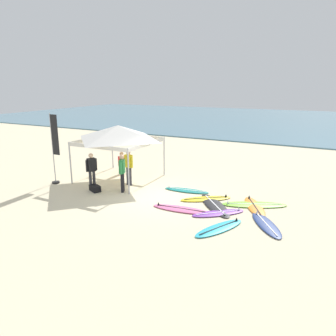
# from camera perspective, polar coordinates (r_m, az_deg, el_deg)

# --- Properties ---
(ground_plane) EXTENTS (80.00, 80.00, 0.00)m
(ground_plane) POSITION_cam_1_polar(r_m,az_deg,el_deg) (13.98, -2.14, -4.96)
(ground_plane) COLOR beige
(sea) EXTENTS (80.00, 36.00, 0.10)m
(sea) POSITION_cam_1_polar(r_m,az_deg,el_deg) (44.73, 18.78, 8.03)
(sea) COLOR #568499
(sea) RESTS_ON ground
(canopy_tent) EXTENTS (3.46, 3.46, 2.75)m
(canopy_tent) POSITION_cam_1_polar(r_m,az_deg,el_deg) (16.03, -8.85, 6.26)
(canopy_tent) COLOR #B7B7BC
(canopy_tent) RESTS_ON ground
(surfboard_pink) EXTENTS (2.34, 0.82, 0.19)m
(surfboard_pink) POSITION_cam_1_polar(r_m,az_deg,el_deg) (12.47, 2.26, -7.31)
(surfboard_pink) COLOR pink
(surfboard_pink) RESTS_ON ground
(surfboard_orange) EXTENTS (1.50, 2.21, 0.19)m
(surfboard_orange) POSITION_cam_1_polar(r_m,az_deg,el_deg) (13.15, 15.14, -6.63)
(surfboard_orange) COLOR orange
(surfboard_orange) RESTS_ON ground
(surfboard_cyan) EXTENTS (1.43, 2.18, 0.19)m
(surfboard_cyan) POSITION_cam_1_polar(r_m,az_deg,el_deg) (11.05, 9.14, -10.50)
(surfboard_cyan) COLOR #23B2CC
(surfboard_cyan) RESTS_ON ground
(surfboard_purple) EXTENTS (1.91, 1.81, 0.19)m
(surfboard_purple) POSITION_cam_1_polar(r_m,az_deg,el_deg) (12.24, 8.97, -7.92)
(surfboard_purple) COLOR purple
(surfboard_purple) RESTS_ON ground
(surfboard_yellow) EXTENTS (2.09, 1.79, 0.19)m
(surfboard_yellow) POSITION_cam_1_polar(r_m,az_deg,el_deg) (13.61, 6.78, -5.45)
(surfboard_yellow) COLOR yellow
(surfboard_yellow) RESTS_ON ground
(surfboard_navy) EXTENTS (1.65, 2.16, 0.19)m
(surfboard_navy) POSITION_cam_1_polar(r_m,az_deg,el_deg) (11.68, 17.06, -9.57)
(surfboard_navy) COLOR navy
(surfboard_navy) RESTS_ON ground
(surfboard_black) EXTENTS (2.19, 2.45, 0.19)m
(surfboard_black) POSITION_cam_1_polar(r_m,az_deg,el_deg) (12.97, 8.32, -6.56)
(surfboard_black) COLOR black
(surfboard_black) RESTS_ON ground
(surfboard_teal) EXTENTS (2.12, 0.78, 0.19)m
(surfboard_teal) POSITION_cam_1_polar(r_m,az_deg,el_deg) (14.58, 3.29, -3.98)
(surfboard_teal) COLOR #19847F
(surfboard_teal) RESTS_ON ground
(surfboard_lime) EXTENTS (2.63, 1.69, 0.19)m
(surfboard_lime) POSITION_cam_1_polar(r_m,az_deg,el_deg) (13.35, 15.08, -6.30)
(surfboard_lime) COLOR #7AD12D
(surfboard_lime) RESTS_ON ground
(person_black) EXTENTS (0.35, 0.51, 1.71)m
(person_black) POSITION_cam_1_polar(r_m,az_deg,el_deg) (14.89, -13.45, -0.15)
(person_black) COLOR #2D2D33
(person_black) RESTS_ON ground
(person_yellow) EXTENTS (0.54, 0.30, 1.71)m
(person_yellow) POSITION_cam_1_polar(r_m,az_deg,el_deg) (15.28, -7.02, 0.54)
(person_yellow) COLOR #383842
(person_yellow) RESTS_ON ground
(person_green) EXTENTS (0.34, 0.51, 1.71)m
(person_green) POSITION_cam_1_polar(r_m,az_deg,el_deg) (14.32, -8.17, -0.47)
(person_green) COLOR black
(person_green) RESTS_ON ground
(person_red) EXTENTS (0.24, 0.55, 1.20)m
(person_red) POSITION_cam_1_polar(r_m,az_deg,el_deg) (17.39, -8.23, 1.12)
(person_red) COLOR black
(person_red) RESTS_ON ground
(banner_flag) EXTENTS (0.60, 0.36, 3.40)m
(banner_flag) POSITION_cam_1_polar(r_m,az_deg,el_deg) (16.17, -19.52, 2.71)
(banner_flag) COLOR #99999E
(banner_flag) RESTS_ON ground
(gear_bag_near_tent) EXTENTS (0.68, 0.55, 0.28)m
(gear_bag_near_tent) POSITION_cam_1_polar(r_m,az_deg,el_deg) (14.87, -12.89, -3.54)
(gear_bag_near_tent) COLOR black
(gear_bag_near_tent) RESTS_ON ground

